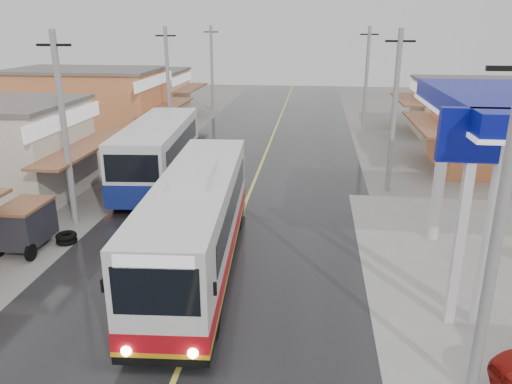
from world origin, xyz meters
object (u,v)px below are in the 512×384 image
(tricycle_near, at_px, (25,224))
(second_bus, at_px, (158,153))
(cyclist, at_px, (152,198))
(coach_bus, at_px, (198,222))
(tyre_stack, at_px, (66,238))

(tricycle_near, bearing_deg, second_bus, 72.42)
(cyclist, distance_m, tricycle_near, 5.63)
(second_bus, bearing_deg, cyclist, -82.10)
(coach_bus, xyz_separation_m, tricycle_near, (-6.84, 0.76, -0.71))
(second_bus, bearing_deg, tricycle_near, -112.20)
(second_bus, distance_m, tricycle_near, 8.74)
(tricycle_near, xyz_separation_m, tyre_stack, (1.20, 0.65, -0.83))
(coach_bus, distance_m, tricycle_near, 6.92)
(coach_bus, distance_m, tyre_stack, 6.02)
(cyclist, distance_m, tyre_stack, 4.42)
(second_bus, bearing_deg, coach_bus, -69.64)
(tricycle_near, bearing_deg, tyre_stack, 28.62)
(cyclist, bearing_deg, tricycle_near, -135.16)
(cyclist, height_order, tyre_stack, cyclist)
(second_bus, xyz_separation_m, tyre_stack, (-1.44, -7.64, -1.57))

